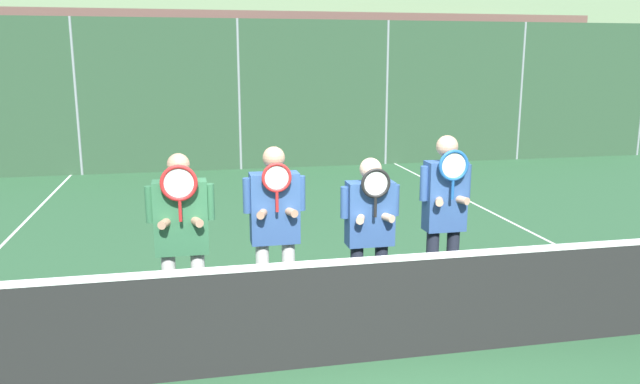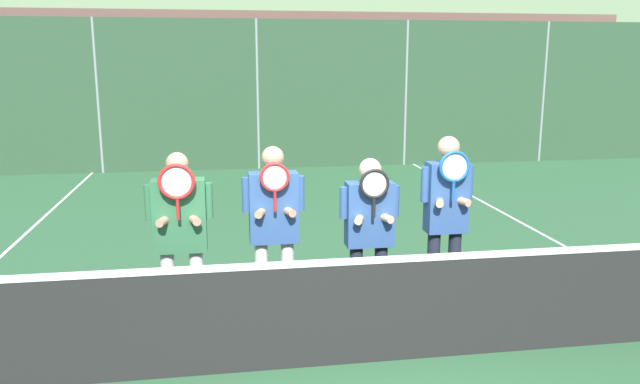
# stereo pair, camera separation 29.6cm
# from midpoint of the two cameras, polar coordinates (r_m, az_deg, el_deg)

# --- Properties ---
(ground_plane) EXTENTS (120.00, 120.00, 0.00)m
(ground_plane) POSITION_cam_midpoint_polar(r_m,az_deg,el_deg) (5.67, 0.16, -15.50)
(ground_plane) COLOR #2D5B38
(hill_distant) EXTENTS (132.05, 73.36, 25.68)m
(hill_distant) POSITION_cam_midpoint_polar(r_m,az_deg,el_deg) (58.74, -11.01, 9.35)
(hill_distant) COLOR #5B7551
(hill_distant) RESTS_ON ground_plane
(clubhouse_building) EXTENTS (21.73, 5.50, 4.09)m
(clubhouse_building) POSITION_cam_midpoint_polar(r_m,az_deg,el_deg) (23.11, -5.00, 10.69)
(clubhouse_building) COLOR beige
(clubhouse_building) RESTS_ON ground_plane
(fence_back) EXTENTS (21.96, 0.06, 3.53)m
(fence_back) POSITION_cam_midpoint_polar(r_m,az_deg,el_deg) (15.04, -7.96, 8.73)
(fence_back) COLOR gray
(fence_back) RESTS_ON ground_plane
(tennis_net) EXTENTS (10.49, 0.09, 1.07)m
(tennis_net) POSITION_cam_midpoint_polar(r_m,az_deg,el_deg) (5.45, 0.16, -10.84)
(tennis_net) COLOR gray
(tennis_net) RESTS_ON ground_plane
(court_line_right_sideline) EXTENTS (0.05, 16.00, 0.01)m
(court_line_right_sideline) POSITION_cam_midpoint_polar(r_m,az_deg,el_deg) (9.69, 19.41, -4.29)
(court_line_right_sideline) COLOR white
(court_line_right_sideline) RESTS_ON ground_plane
(player_leftmost) EXTENTS (0.62, 0.34, 1.79)m
(player_leftmost) POSITION_cam_midpoint_polar(r_m,az_deg,el_deg) (5.92, -13.95, -3.51)
(player_leftmost) COLOR white
(player_leftmost) RESTS_ON ground_plane
(player_center_left) EXTENTS (0.60, 0.34, 1.81)m
(player_center_left) POSITION_cam_midpoint_polar(r_m,az_deg,el_deg) (6.07, -5.54, -2.74)
(player_center_left) COLOR white
(player_center_left) RESTS_ON ground_plane
(player_center_right) EXTENTS (0.60, 0.34, 1.68)m
(player_center_right) POSITION_cam_midpoint_polar(r_m,az_deg,el_deg) (6.19, 3.22, -3.07)
(player_center_right) COLOR #232838
(player_center_right) RESTS_ON ground_plane
(player_rightmost) EXTENTS (0.54, 0.34, 1.88)m
(player_rightmost) POSITION_cam_midpoint_polar(r_m,az_deg,el_deg) (6.45, 10.05, -1.67)
(player_rightmost) COLOR #232838
(player_rightmost) RESTS_ON ground_plane
(car_far_left) EXTENTS (4.67, 1.96, 1.76)m
(car_far_left) POSITION_cam_midpoint_polar(r_m,az_deg,el_deg) (18.63, -26.97, 5.51)
(car_far_left) COLOR navy
(car_far_left) RESTS_ON ground_plane
(car_left_of_center) EXTENTS (4.28, 2.02, 1.83)m
(car_left_of_center) POSITION_cam_midpoint_polar(r_m,az_deg,el_deg) (18.09, -11.30, 6.51)
(car_left_of_center) COLOR silver
(car_left_of_center) RESTS_ON ground_plane
(car_center) EXTENTS (4.65, 2.09, 1.83)m
(car_center) POSITION_cam_midpoint_polar(r_m,az_deg,el_deg) (18.71, 4.32, 6.90)
(car_center) COLOR navy
(car_center) RESTS_ON ground_plane
(car_right_of_center) EXTENTS (4.76, 1.98, 1.87)m
(car_right_of_center) POSITION_cam_midpoint_polar(r_m,az_deg,el_deg) (20.86, 18.35, 6.90)
(car_right_of_center) COLOR maroon
(car_right_of_center) RESTS_ON ground_plane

